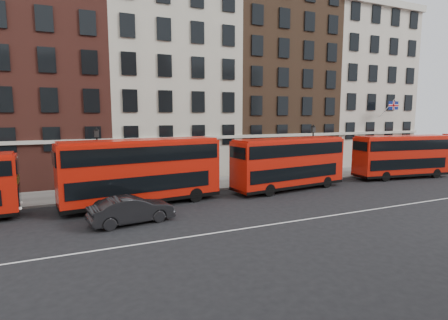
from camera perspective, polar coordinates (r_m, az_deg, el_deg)
name	(u,v)px	position (r m, az deg, el deg)	size (l,w,h in m)	color
ground	(245,217)	(22.41, 3.46, -9.27)	(120.00, 120.00, 0.00)	black
pavement	(191,185)	(31.79, -5.33, -4.13)	(80.00, 5.00, 0.15)	gray
kerb	(201,191)	(29.48, -3.76, -5.02)	(80.00, 0.30, 0.16)	gray
road_centre_line	(261,226)	(20.73, 6.06, -10.67)	(70.00, 0.12, 0.01)	white
building_terrace	(165,78)	(38.32, -9.61, 13.04)	(64.00, 11.95, 22.00)	#BDB8A3
bus_b	(142,170)	(25.42, -13.30, -1.61)	(11.42, 3.93, 4.71)	red
bus_c	(289,162)	(30.30, 10.55, -0.36)	(10.81, 3.81, 4.45)	red
bus_d	(402,155)	(39.72, 27.09, 0.67)	(10.51, 3.80, 4.32)	red
car_front	(132,210)	(21.65, -14.84, -7.87)	(1.72, 4.94, 1.63)	black
lamp_post_left	(98,159)	(28.45, -19.92, 0.22)	(0.44, 0.44, 5.33)	black
lamp_post_right	(313,149)	(35.11, 14.27, 1.73)	(0.44, 0.44, 5.33)	black
traffic_light	(413,149)	(45.70, 28.53, 1.53)	(0.25, 0.45, 3.27)	black
iron_railings	(184,175)	(33.74, -6.55, -2.48)	(6.60, 0.06, 1.00)	black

